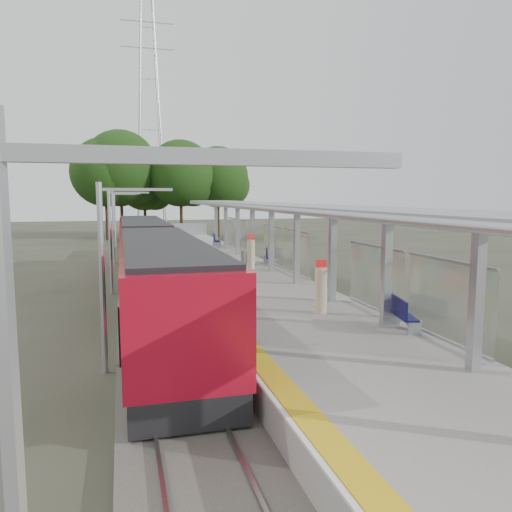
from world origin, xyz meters
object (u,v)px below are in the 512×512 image
Objects in this scene: bench_mid at (268,255)px; info_pillar_near at (321,290)px; bench_far at (216,240)px; litter_bin at (244,257)px; info_pillar_far at (251,254)px; train at (150,261)px; bench_near at (402,313)px.

info_pillar_near is at bearing -82.70° from bench_mid.
bench_mid is 0.97× the size of bench_far.
bench_far is (-1.09, 11.05, 0.02)m from bench_mid.
info_pillar_near is (-1.79, -12.30, 0.26)m from bench_mid.
info_pillar_far is at bearing -92.01° from litter_bin.
train is 12.30m from bench_near.
info_pillar_near is 2.30× the size of litter_bin.
bench_mid is 0.83× the size of info_pillar_far.
bench_far is (6.01, 15.81, -0.48)m from train.
train reaches higher than info_pillar_far.
bench_far is 2.02× the size of litter_bin.
train reaches higher than info_pillar_near.
bench_near is 0.80× the size of info_pillar_far.
litter_bin is at bearing 42.71° from train.
bench_near is at bearing -56.33° from train.
bench_mid is at bearing 25.69° from info_pillar_far.
info_pillar_far reaches higher than bench_far.
info_pillar_near reaches higher than bench_far.
info_pillar_far is (-1.12, 13.62, 0.30)m from bench_near.
bench_far is at bearing 69.20° from train.
train reaches higher than bench_mid.
bench_near is 13.67m from info_pillar_far.
bench_near is at bearing -75.53° from bench_mid.
bench_near is 0.93× the size of bench_far.
info_pillar_far reaches higher than bench_near.
litter_bin is at bearing 173.12° from bench_mid.
bench_mid is (0.29, 14.98, 0.02)m from bench_near.
bench_mid is at bearing 86.05° from info_pillar_near.
litter_bin is (5.76, 5.31, -0.65)m from train.
train is at bearing 136.71° from bench_near.
bench_far is (-0.80, 26.03, 0.05)m from bench_near.
bench_far is 0.85× the size of info_pillar_far.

